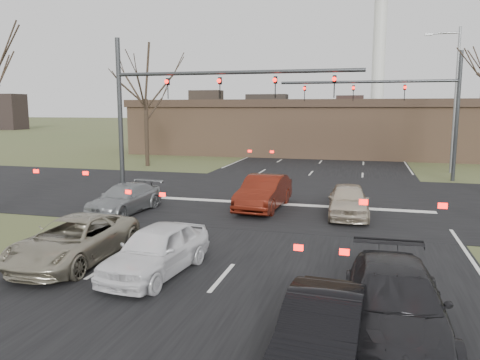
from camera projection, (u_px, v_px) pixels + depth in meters
The scene contains 15 objects.
ground at pixel (180, 328), 9.80m from camera, with size 360.00×360.00×0.00m, color #49552D.
road_main at pixel (340, 140), 67.05m from camera, with size 14.00×300.00×0.02m, color black.
road_cross at pixel (291, 197), 24.11m from camera, with size 200.00×14.00×0.02m, color black.
building at pixel (349, 127), 45.14m from camera, with size 42.40×10.40×5.30m.
mast_arm_near at pixel (180, 97), 22.77m from camera, with size 12.12×0.24×8.00m.
mast_arm_far at pixel (410, 100), 29.39m from camera, with size 11.12×0.24×8.00m.
streetlight_right_far at pixel (453, 93), 32.31m from camera, with size 2.34×0.25×10.00m.
tree_left_far at pixel (145, 71), 35.87m from camera, with size 5.70×5.70×9.50m.
car_silver_suv at pixel (74, 240), 13.94m from camera, with size 2.21×4.78×1.33m, color gray.
car_white_sedan at pixel (156, 250), 12.90m from camera, with size 1.64×4.08×1.39m, color white.
car_black_hatch at pixel (322, 330), 8.36m from camera, with size 1.36×3.89×1.28m, color black.
car_charcoal_sedan at pixel (394, 302), 9.39m from camera, with size 1.98×4.88×1.42m, color black.
car_grey_ahead at pixel (125, 199), 20.48m from camera, with size 1.73×4.27×1.24m, color gray.
car_red_ahead at pixel (264, 192), 21.22m from camera, with size 1.61×4.62×1.52m, color #53160B.
car_silver_ahead at pixel (348, 200), 19.73m from camera, with size 1.64×4.07×1.39m, color beige.
Camera 1 is at (3.62, -8.56, 4.59)m, focal length 35.00 mm.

